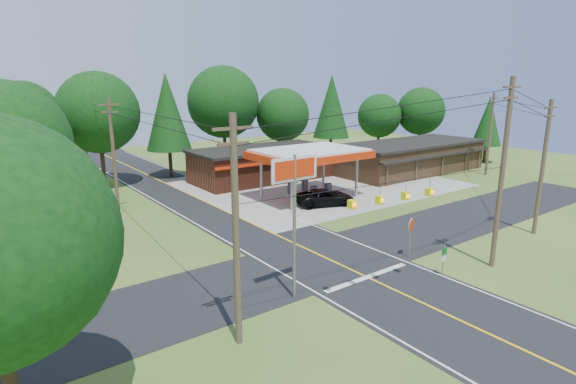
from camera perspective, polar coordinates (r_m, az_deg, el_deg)
ground at (r=29.61m, az=4.96°, el=-8.43°), size 120.00×120.00×0.00m
main_highway at (r=29.61m, az=4.96°, el=-8.41°), size 8.00×120.00×0.02m
cross_road at (r=29.61m, az=4.96°, el=-8.40°), size 70.00×7.00×0.02m
lane_center_yellow at (r=29.60m, az=4.96°, el=-8.38°), size 0.15×110.00×0.00m
gas_canopy at (r=43.72m, az=2.75°, el=4.67°), size 10.60×7.40×4.88m
convenience_store at (r=52.66m, az=-3.29°, el=3.62°), size 16.40×7.55×3.80m
strip_building at (r=59.60m, az=15.25°, el=4.35°), size 20.40×8.75×3.80m
utility_pole_near_right at (r=29.51m, az=25.56°, el=2.26°), size 1.80×0.30×11.50m
utility_pole_near_left at (r=18.76m, az=-6.63°, el=-4.84°), size 1.80×0.30×10.00m
utility_pole_far_left at (r=40.28m, az=-21.27°, el=4.32°), size 1.80×0.30×10.00m
utility_pole_right_b at (r=37.84m, az=29.63°, el=2.89°), size 1.80×0.30×10.00m
utility_pole_far_right at (r=60.27m, az=24.27°, el=6.88°), size 1.80×0.30×10.00m
utility_pole_north at (r=57.09m, az=-24.38°, el=6.09°), size 0.30×0.30×9.50m
overhead_beacons at (r=23.05m, az=13.25°, el=1.00°), size 17.04×2.04×1.03m
treeline_backdrop at (r=48.56m, az=-13.29°, el=9.06°), size 70.27×51.59×13.30m
suv_car at (r=41.87m, az=4.74°, el=-0.68°), size 6.93×6.93×1.51m
sedan_car at (r=52.51m, az=-0.08°, el=2.24°), size 4.91×4.91×1.36m
big_stop_sign at (r=22.51m, az=0.85°, el=0.02°), size 2.86×0.24×7.69m
octagonal_stop_sign at (r=30.10m, az=15.35°, el=-4.45°), size 0.87×0.36×2.67m
route_sign_post at (r=28.18m, az=19.16°, el=-7.76°), size 0.41×0.12×2.01m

